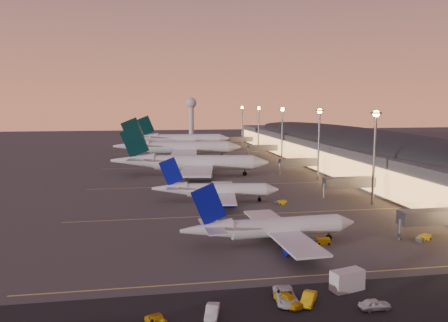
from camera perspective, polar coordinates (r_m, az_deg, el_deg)
ground at (r=115.51m, az=2.72°, el=-6.38°), size 700.00×700.00×0.00m
airliner_narrow_south at (r=87.72m, az=6.17°, el=-8.68°), size 36.15×32.32×12.92m
airliner_narrow_north at (r=123.97m, az=-1.10°, el=-3.83°), size 36.09×32.52×12.89m
airliner_wide_near at (r=168.75m, az=-4.45°, el=-0.21°), size 60.96×56.19×19.54m
airliner_wide_mid at (r=223.56m, az=-6.03°, el=1.76°), size 65.06×59.59×20.81m
airliner_wide_far at (r=279.76m, az=-5.71°, el=2.90°), size 63.22×57.84×20.22m
terminal_building at (r=202.08m, az=15.65°, el=1.88°), size 56.35×255.00×17.46m
light_masts at (r=184.81m, az=9.44°, el=4.28°), size 2.20×217.20×25.90m
radar_tower at (r=371.13m, az=-4.29°, el=6.63°), size 9.00×9.00×32.50m
service_lane at (r=64.89m, az=13.79°, el=-18.05°), size 260.00×16.00×0.01m
lane_markings at (r=153.97m, az=-0.43°, el=-2.84°), size 90.00×180.36×0.00m
baggage_tug_a at (r=90.37m, az=12.51°, el=-10.19°), size 4.19×2.31×1.18m
baggage_tug_b at (r=99.27m, az=24.62°, el=-9.12°), size 3.82×2.92×1.07m
baggage_tug_c at (r=122.44m, az=7.39°, el=-5.40°), size 3.64×1.82×1.04m
catering_truck_a at (r=70.28m, az=15.99°, el=-14.77°), size 5.89×3.49×3.11m
service_van_a at (r=60.27m, az=-1.58°, el=-19.11°), size 2.72×4.91×1.53m
service_van_b at (r=64.04m, az=8.42°, el=-17.45°), size 3.58×5.23×1.65m
service_van_c at (r=65.01m, az=8.03°, el=-17.01°), size 3.50×6.46×1.72m
service_van_d at (r=64.94m, az=10.98°, el=-17.21°), size 3.78×4.73×1.51m
service_van_e at (r=65.57m, az=19.11°, el=-17.27°), size 4.34×1.76×1.48m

